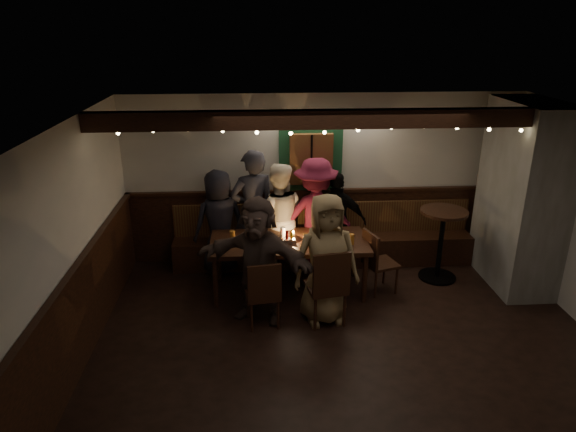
{
  "coord_description": "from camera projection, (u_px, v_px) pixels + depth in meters",
  "views": [
    {
      "loc": [
        -1.02,
        -5.0,
        3.58
      ],
      "look_at": [
        -0.59,
        1.6,
        1.05
      ],
      "focal_mm": 32.0,
      "sensor_mm": 36.0,
      "label": 1
    }
  ],
  "objects": [
    {
      "name": "room",
      "position": [
        410.0,
        216.0,
        7.0
      ],
      "size": [
        6.02,
        5.01,
        2.62
      ],
      "color": "black",
      "rests_on": "ground"
    },
    {
      "name": "person_g",
      "position": [
        326.0,
        259.0,
        6.28
      ],
      "size": [
        0.89,
        0.64,
        1.68
      ],
      "primitive_type": "imported",
      "rotation": [
        0.0,
        0.0,
        0.14
      ],
      "color": "olive",
      "rests_on": "ground"
    },
    {
      "name": "person_d",
      "position": [
        315.0,
        216.0,
        7.57
      ],
      "size": [
        1.17,
        0.72,
        1.75
      ],
      "primitive_type": "imported",
      "rotation": [
        0.0,
        0.0,
        3.21
      ],
      "color": "#5A1329",
      "rests_on": "ground"
    },
    {
      "name": "chair_end",
      "position": [
        376.0,
        259.0,
        7.06
      ],
      "size": [
        0.51,
        0.51,
        0.9
      ],
      "color": "black",
      "rests_on": "ground"
    },
    {
      "name": "chair_near_right",
      "position": [
        328.0,
        283.0,
        6.25
      ],
      "size": [
        0.54,
        0.54,
        1.03
      ],
      "color": "black",
      "rests_on": "ground"
    },
    {
      "name": "high_top",
      "position": [
        441.0,
        236.0,
        7.39
      ],
      "size": [
        0.67,
        0.67,
        1.06
      ],
      "color": "black",
      "rests_on": "ground"
    },
    {
      "name": "person_e",
      "position": [
        337.0,
        221.0,
        7.72
      ],
      "size": [
        0.94,
        0.55,
        1.5
      ],
      "primitive_type": "imported",
      "rotation": [
        0.0,
        0.0,
        2.92
      ],
      "color": "black",
      "rests_on": "ground"
    },
    {
      "name": "person_c",
      "position": [
        278.0,
        219.0,
        7.56
      ],
      "size": [
        0.83,
        0.65,
        1.68
      ],
      "primitive_type": "imported",
      "rotation": [
        0.0,
        0.0,
        3.12
      ],
      "color": "silver",
      "rests_on": "ground"
    },
    {
      "name": "person_f",
      "position": [
        258.0,
        260.0,
        6.32
      ],
      "size": [
        1.58,
        1.05,
        1.63
      ],
      "primitive_type": "imported",
      "rotation": [
        0.0,
        0.0,
        -0.41
      ],
      "color": "#42322D",
      "rests_on": "ground"
    },
    {
      "name": "person_b",
      "position": [
        253.0,
        212.0,
        7.55
      ],
      "size": [
        0.79,
        0.63,
        1.87
      ],
      "primitive_type": "imported",
      "rotation": [
        0.0,
        0.0,
        3.45
      ],
      "color": "#2D2D37",
      "rests_on": "ground"
    },
    {
      "name": "dining_table",
      "position": [
        289.0,
        245.0,
        7.01
      ],
      "size": [
        2.14,
        0.92,
        0.93
      ],
      "color": "black",
      "rests_on": "ground"
    },
    {
      "name": "chair_near_left",
      "position": [
        263.0,
        291.0,
        6.22
      ],
      "size": [
        0.46,
        0.46,
        0.9
      ],
      "color": "black",
      "rests_on": "ground"
    },
    {
      "name": "person_a",
      "position": [
        220.0,
        222.0,
        7.58
      ],
      "size": [
        0.91,
        0.77,
        1.58
      ],
      "primitive_type": "imported",
      "rotation": [
        0.0,
        0.0,
        3.55
      ],
      "color": "black",
      "rests_on": "ground"
    }
  ]
}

